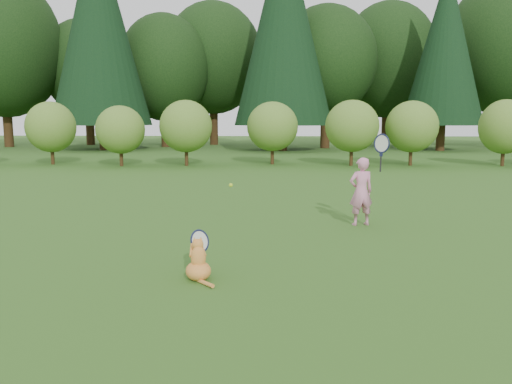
# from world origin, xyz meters

# --- Properties ---
(ground) EXTENTS (100.00, 100.00, 0.00)m
(ground) POSITION_xyz_m (0.00, 0.00, 0.00)
(ground) COLOR #2A5718
(ground) RESTS_ON ground
(shrub_row) EXTENTS (28.00, 3.00, 2.80)m
(shrub_row) POSITION_xyz_m (0.00, 13.00, 1.40)
(shrub_row) COLOR #567A26
(shrub_row) RESTS_ON ground
(woodland_backdrop) EXTENTS (48.00, 10.00, 15.00)m
(woodland_backdrop) POSITION_xyz_m (0.00, 23.00, 7.50)
(woodland_backdrop) COLOR black
(woodland_backdrop) RESTS_ON ground
(child) EXTENTS (0.67, 0.44, 1.76)m
(child) POSITION_xyz_m (1.97, 1.73, 0.62)
(child) COLOR pink
(child) RESTS_ON ground
(cat) EXTENTS (0.45, 0.74, 0.66)m
(cat) POSITION_xyz_m (-0.34, -1.36, 0.25)
(cat) COLOR #C76826
(cat) RESTS_ON ground
(tennis_ball) EXTENTS (0.07, 0.07, 0.07)m
(tennis_ball) POSITION_xyz_m (-0.27, 1.52, 0.71)
(tennis_ball) COLOR #A0D919
(tennis_ball) RESTS_ON ground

